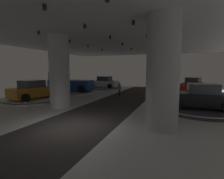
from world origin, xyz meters
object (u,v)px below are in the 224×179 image
Objects in this scene: column_right at (163,73)px; display_car_mid_left at (33,90)px; display_platform_deep_left at (104,88)px; visitor_walking_near at (119,89)px; display_platform_mid_right at (199,109)px; display_platform_deep_right at (192,91)px; column_left at (59,72)px; display_car_deep_left at (104,82)px; pickup_truck_far_left at (69,83)px; display_car_mid_right at (200,97)px; display_car_deep_right at (193,85)px; display_platform_mid_left at (34,99)px; display_platform_far_left at (71,92)px.

column_right reaches higher than display_car_mid_left.
display_platform_deep_left is 8.35m from visitor_walking_near.
display_car_mid_left is (-14.06, -1.20, 0.87)m from display_platform_mid_right.
visitor_walking_near is at bearing -136.89° from display_platform_deep_right.
display_platform_deep_left is 3.02× the size of visitor_walking_near.
column_left reaches higher than display_car_deep_left.
column_right reaches higher than pickup_truck_far_left.
pickup_truck_far_left is (-14.21, 4.51, 1.10)m from display_platform_mid_right.
display_car_mid_right is 0.78× the size of pickup_truck_far_left.
display_car_mid_right reaches higher than visitor_walking_near.
display_platform_deep_right is (0.26, 11.01, -0.01)m from display_platform_mid_right.
display_car_deep_right is at bearing 72.82° from display_platform_deep_right.
display_car_deep_left is (-2.13, 13.06, -1.76)m from column_left.
display_car_mid_left is (-0.00, -0.03, 0.88)m from display_platform_mid_left.
display_car_mid_left is at bearing -98.90° from display_platform_mid_left.
column_left reaches higher than display_car_deep_right.
display_car_deep_right is at bearing 81.17° from column_right.
column_right is 1.09× the size of display_platform_mid_right.
display_car_mid_right is at bearing -17.56° from pickup_truck_far_left.
display_platform_deep_left is (2.02, 6.15, -1.12)m from pickup_truck_far_left.
display_car_mid_right is (2.18, 4.58, -1.72)m from column_right.
display_car_deep_left is at bearing -178.37° from display_platform_deep_right.
column_right is 0.95× the size of display_platform_far_left.
display_platform_mid_left is (-4.04, 1.24, -2.61)m from column_left.
display_car_deep_right is at bearing 40.42° from display_platform_mid_left.
display_platform_deep_left is at bearing 138.90° from display_car_mid_right.
column_right is 1.15× the size of display_platform_deep_left.
display_car_mid_right reaches higher than display_platform_mid_right.
display_platform_mid_right is 0.88m from display_car_mid_right.
display_platform_far_left is 0.98× the size of display_platform_deep_right.
display_car_mid_right is 8.32m from visitor_walking_near.
display_car_deep_left is (2.05, 6.15, -0.26)m from pickup_truck_far_left.
display_platform_deep_left is (-12.45, -0.38, -0.88)m from display_car_deep_right.
display_car_deep_left reaches higher than display_platform_mid_left.
pickup_truck_far_left is at bearing 91.47° from display_platform_mid_left.
column_left is 1.09× the size of display_platform_mid_right.
display_car_mid_left is at bearing -139.52° from display_car_deep_right.
display_platform_deep_right is at bearing 88.79° from display_car_mid_right.
display_platform_far_left is 15.56m from display_platform_deep_right.
display_car_deep_right is (0.24, 11.04, -0.02)m from display_car_mid_right.
column_right reaches higher than display_car_deep_right.
display_platform_deep_left is (1.70, 6.11, -0.05)m from display_platform_far_left.
display_car_deep_left is (-12.15, 10.65, 0.84)m from display_platform_mid_right.
pickup_truck_far_left reaches higher than display_car_deep_left.
display_platform_deep_left is at bearing -178.38° from display_platform_deep_right.
display_platform_deep_left is at bearing 138.82° from display_platform_mid_right.
visitor_walking_near is at bearing 151.78° from display_platform_mid_right.
pickup_truck_far_left is 6.49m from display_car_deep_left.
display_car_deep_left is (-12.18, 10.65, -0.04)m from display_car_mid_right.
display_car_deep_left reaches higher than display_platform_far_left.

